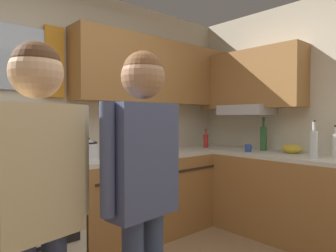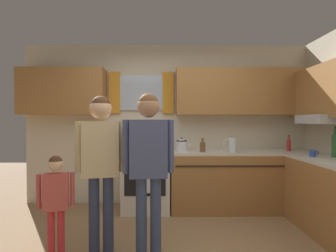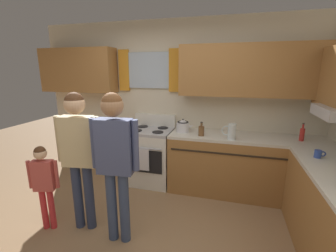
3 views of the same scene
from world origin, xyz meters
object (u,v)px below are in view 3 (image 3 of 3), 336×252
object	(u,v)px
bottle_squat_brown	(201,131)
adult_holding_child	(79,146)
small_child	(44,178)
mug_cobalt_blue	(318,154)
water_pitcher	(231,132)
adult_in_plaid	(115,152)
stovetop_kettle	(183,126)
bottle_sauce_red	(302,134)
stove_oven	(151,155)

from	to	relation	value
bottle_squat_brown	adult_holding_child	world-z (taller)	adult_holding_child
adult_holding_child	small_child	world-z (taller)	adult_holding_child
adult_holding_child	small_child	size ratio (longest dim) A/B	1.57
mug_cobalt_blue	small_child	xyz separation A→B (m)	(-2.94, -0.79, -0.30)
water_pitcher	adult_in_plaid	world-z (taller)	adult_in_plaid
mug_cobalt_blue	bottle_squat_brown	bearing A→B (deg)	159.06
stovetop_kettle	adult_in_plaid	world-z (taller)	adult_in_plaid
bottle_sauce_red	water_pitcher	size ratio (longest dim) A/B	1.12
bottle_sauce_red	water_pitcher	xyz separation A→B (m)	(-0.92, -0.19, 0.02)
stove_oven	bottle_sauce_red	world-z (taller)	bottle_sauce_red
bottle_squat_brown	small_child	bearing A→B (deg)	-140.84
water_pitcher	small_child	world-z (taller)	water_pitcher
water_pitcher	adult_holding_child	xyz separation A→B (m)	(-1.62, -1.09, 0.00)
water_pitcher	mug_cobalt_blue	bearing A→B (deg)	-25.56
bottle_sauce_red	adult_holding_child	world-z (taller)	adult_holding_child
stove_oven	bottle_sauce_red	xyz separation A→B (m)	(2.17, -0.02, 0.53)
stove_oven	stovetop_kettle	bearing A→B (deg)	-0.04
water_pitcher	adult_holding_child	size ratio (longest dim) A/B	0.14
stovetop_kettle	water_pitcher	world-z (taller)	water_pitcher
mug_cobalt_blue	small_child	world-z (taller)	small_child
mug_cobalt_blue	stovetop_kettle	xyz separation A→B (m)	(-1.64, 0.66, 0.05)
adult_holding_child	adult_in_plaid	bearing A→B (deg)	-9.66
adult_holding_child	water_pitcher	bearing A→B (deg)	34.09
stove_oven	adult_in_plaid	xyz separation A→B (m)	(0.13, -1.39, 0.56)
bottle_sauce_red	mug_cobalt_blue	distance (m)	0.63
bottle_sauce_red	adult_in_plaid	world-z (taller)	adult_in_plaid
mug_cobalt_blue	adult_in_plaid	xyz separation A→B (m)	(-2.05, -0.74, 0.08)
bottle_sauce_red	mug_cobalt_blue	world-z (taller)	bottle_sauce_red
bottle_sauce_red	adult_in_plaid	size ratio (longest dim) A/B	0.15
adult_holding_child	small_child	bearing A→B (deg)	-161.22
stove_oven	mug_cobalt_blue	world-z (taller)	stove_oven
adult_holding_child	adult_in_plaid	distance (m)	0.49
adult_in_plaid	bottle_squat_brown	bearing A→B (deg)	60.30
stove_oven	stovetop_kettle	distance (m)	0.75
mug_cobalt_blue	adult_holding_child	bearing A→B (deg)	-165.58
water_pitcher	stove_oven	bearing A→B (deg)	170.32
adult_in_plaid	water_pitcher	bearing A→B (deg)	46.17
stove_oven	adult_holding_child	xyz separation A→B (m)	(-0.36, -1.31, 0.55)
bottle_sauce_red	small_child	world-z (taller)	bottle_sauce_red
stove_oven	adult_in_plaid	size ratio (longest dim) A/B	0.68
bottle_sauce_red	adult_in_plaid	bearing A→B (deg)	-146.26
small_child	bottle_squat_brown	bearing A→B (deg)	39.16
bottle_sauce_red	adult_holding_child	xyz separation A→B (m)	(-2.53, -1.29, 0.02)
bottle_sauce_red	bottle_squat_brown	world-z (taller)	bottle_sauce_red
bottle_squat_brown	stovetop_kettle	distance (m)	0.33
bottle_squat_brown	adult_in_plaid	bearing A→B (deg)	-119.70
stovetop_kettle	small_child	distance (m)	1.97
bottle_sauce_red	adult_holding_child	bearing A→B (deg)	-153.12
water_pitcher	small_child	bearing A→B (deg)	-148.62
adult_holding_child	mug_cobalt_blue	bearing A→B (deg)	14.42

